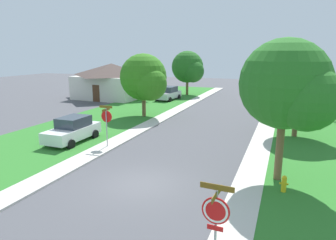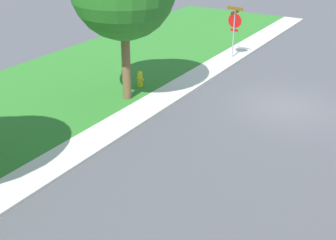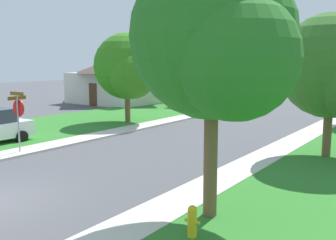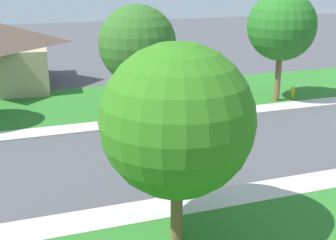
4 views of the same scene
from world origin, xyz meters
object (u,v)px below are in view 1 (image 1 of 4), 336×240
(tree_across_left, at_px, (303,86))
(fire_hydrant, at_px, (284,184))
(tree_sidewalk_mid, at_px, (189,68))
(tree_corner_large, at_px, (290,88))
(house_left_setback, at_px, (112,80))
(car_white_driveway_right, at_px, (73,130))
(car_green_behind_trees, at_px, (300,91))
(tree_across_right, at_px, (145,79))
(car_silver_far_down_street, at_px, (168,93))
(stop_sign_far_corner, at_px, (107,119))
(stop_sign_near_corner, at_px, (216,216))
(tree_sidewalk_near, at_px, (300,76))

(tree_across_left, relative_size, fire_hydrant, 7.36)
(tree_across_left, distance_m, tree_sidewalk_mid, 23.36)
(tree_corner_large, xyz_separation_m, house_left_setback, (-22.07, 21.20, -2.17))
(car_white_driveway_right, bearing_deg, tree_corner_large, -8.28)
(car_green_behind_trees, bearing_deg, tree_corner_large, -92.98)
(car_white_driveway_right, height_order, tree_across_right, tree_across_right)
(tree_across_right, xyz_separation_m, fire_hydrant, (12.56, -12.54, -3.21))
(car_silver_far_down_street, xyz_separation_m, tree_corner_large, (14.27, -21.99, 3.67))
(car_silver_far_down_street, distance_m, tree_sidewalk_mid, 6.19)
(car_green_behind_trees, distance_m, fire_hydrant, 32.07)
(car_green_behind_trees, height_order, tree_across_right, tree_across_right)
(car_white_driveway_right, relative_size, car_silver_far_down_street, 0.97)
(stop_sign_far_corner, distance_m, tree_sidewalk_mid, 25.67)
(car_silver_far_down_street, distance_m, tree_corner_large, 26.47)
(tree_corner_large, bearing_deg, car_silver_far_down_street, 122.98)
(car_silver_far_down_street, height_order, tree_sidewalk_mid, tree_sidewalk_mid)
(tree_sidewalk_mid, xyz_separation_m, fire_hydrant, (13.30, -28.54, -3.44))
(stop_sign_far_corner, distance_m, house_left_setback, 22.41)
(car_white_driveway_right, bearing_deg, house_left_setback, 113.67)
(stop_sign_far_corner, relative_size, tree_across_left, 0.45)
(stop_sign_near_corner, height_order, tree_sidewalk_near, tree_sidewalk_near)
(stop_sign_far_corner, bearing_deg, tree_sidewalk_near, 56.13)
(stop_sign_far_corner, xyz_separation_m, tree_corner_large, (10.81, -1.83, 2.66))
(tree_corner_large, bearing_deg, fire_hydrant, -86.77)
(car_silver_far_down_street, bearing_deg, car_white_driveway_right, -88.20)
(car_white_driveway_right, xyz_separation_m, tree_corner_large, (13.64, -1.99, 3.67))
(stop_sign_far_corner, height_order, tree_across_right, tree_across_right)
(tree_corner_large, bearing_deg, tree_sidewalk_mid, 115.86)
(tree_sidewalk_near, xyz_separation_m, tree_corner_large, (-1.01, -19.44, 0.87))
(car_white_driveway_right, relative_size, house_left_setback, 0.46)
(car_green_behind_trees, bearing_deg, stop_sign_far_corner, -113.19)
(car_white_driveway_right, xyz_separation_m, tree_across_left, (14.53, 6.71, 2.90))
(stop_sign_near_corner, distance_m, stop_sign_far_corner, 13.10)
(tree_sidewalk_near, relative_size, tree_corner_large, 0.88)
(stop_sign_far_corner, xyz_separation_m, fire_hydrant, (10.88, -3.06, -1.45))
(tree_across_right, bearing_deg, tree_sidewalk_near, 31.06)
(tree_corner_large, distance_m, house_left_setback, 30.68)
(car_white_driveway_right, xyz_separation_m, tree_across_right, (1.15, 9.32, 2.77))
(tree_across_right, bearing_deg, tree_sidewalk_mid, 92.66)
(tree_sidewalk_mid, height_order, tree_across_right, tree_sidewalk_mid)
(tree_corner_large, distance_m, fire_hydrant, 4.29)
(stop_sign_near_corner, relative_size, stop_sign_far_corner, 1.00)
(stop_sign_far_corner, height_order, house_left_setback, house_left_setback)
(car_green_behind_trees, distance_m, car_silver_far_down_street, 18.16)
(tree_sidewalk_mid, height_order, house_left_setback, tree_sidewalk_mid)
(stop_sign_near_corner, xyz_separation_m, tree_corner_large, (1.63, 7.51, 2.67))
(tree_corner_large, bearing_deg, stop_sign_far_corner, 170.38)
(car_silver_far_down_street, relative_size, tree_sidewalk_mid, 0.71)
(car_green_behind_trees, distance_m, house_left_setback, 25.59)
(tree_sidewalk_near, distance_m, tree_corner_large, 19.49)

